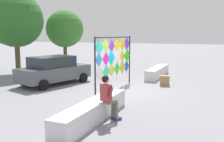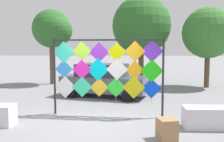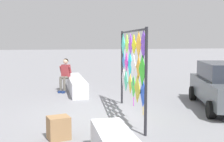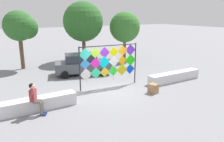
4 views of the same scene
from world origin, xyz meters
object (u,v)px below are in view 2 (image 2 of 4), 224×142
(cardboard_box_large, at_px, (167,129))
(tree_palm_like, at_px, (208,33))
(kite_display_rack, at_px, (107,68))
(tree_far_right, at_px, (53,30))
(parked_car, at_px, (104,80))
(tree_broadleaf, at_px, (141,28))

(cardboard_box_large, distance_m, tree_palm_like, 9.66)
(kite_display_rack, xyz_separation_m, tree_far_right, (-3.72, 7.09, 1.72))
(parked_car, distance_m, tree_broadleaf, 5.59)
(cardboard_box_large, bearing_deg, tree_far_right, 119.86)
(kite_display_rack, distance_m, cardboard_box_large, 2.99)
(kite_display_rack, relative_size, tree_broadleaf, 0.68)
(kite_display_rack, bearing_deg, cardboard_box_large, -53.74)
(tree_palm_like, height_order, tree_far_right, tree_far_right)
(tree_broadleaf, distance_m, tree_far_right, 5.39)
(parked_car, bearing_deg, tree_broadleaf, 66.21)
(tree_broadleaf, bearing_deg, tree_palm_like, -22.38)
(kite_display_rack, height_order, tree_far_right, tree_far_right)
(tree_broadleaf, bearing_deg, tree_far_right, -172.20)
(kite_display_rack, relative_size, cardboard_box_large, 6.99)
(kite_display_rack, xyz_separation_m, cardboard_box_large, (1.59, -2.17, -1.31))
(tree_broadleaf, bearing_deg, cardboard_box_large, -90.17)
(cardboard_box_large, bearing_deg, kite_display_rack, 126.26)
(tree_palm_like, distance_m, tree_far_right, 8.98)
(parked_car, height_order, tree_palm_like, tree_palm_like)
(parked_car, distance_m, cardboard_box_large, 5.86)
(tree_palm_like, bearing_deg, tree_broadleaf, 157.62)
(cardboard_box_large, xyz_separation_m, tree_palm_like, (3.63, 8.50, 2.79))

